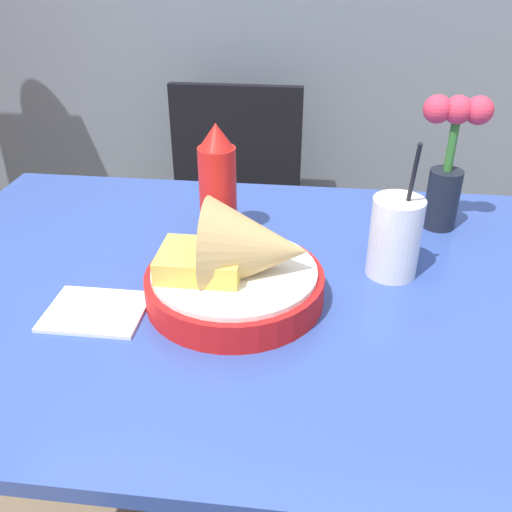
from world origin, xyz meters
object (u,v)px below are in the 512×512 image
object	(u,v)px
ketchup_bottle	(218,183)
chair_far_window	(233,212)
flower_vase	(449,159)
drink_cup	(394,240)
food_basket	(242,268)

from	to	relation	value
ketchup_bottle	chair_far_window	bearing A→B (deg)	96.99
ketchup_bottle	flower_vase	world-z (taller)	flower_vase
drink_cup	flower_vase	distance (m)	0.23
drink_cup	flower_vase	bearing A→B (deg)	60.46
chair_far_window	food_basket	world-z (taller)	food_basket
food_basket	flower_vase	distance (m)	0.47
chair_far_window	drink_cup	bearing A→B (deg)	-61.95
chair_far_window	food_basket	xyz separation A→B (m)	(0.15, -0.84, 0.31)
food_basket	flower_vase	world-z (taller)	flower_vase
ketchup_bottle	drink_cup	size ratio (longest dim) A/B	0.90
chair_far_window	food_basket	distance (m)	0.91
chair_far_window	ketchup_bottle	bearing A→B (deg)	-83.01
food_basket	chair_far_window	bearing A→B (deg)	100.21
food_basket	drink_cup	bearing A→B (deg)	24.83
ketchup_bottle	drink_cup	distance (m)	0.33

